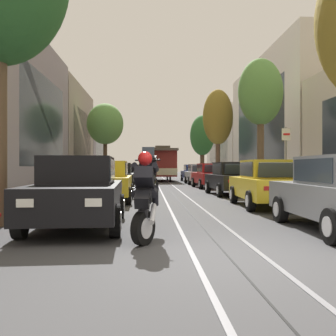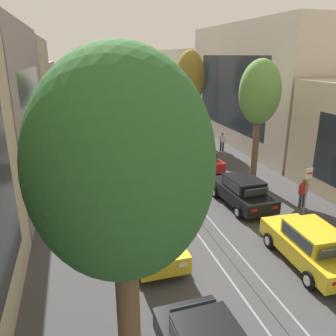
{
  "view_description": "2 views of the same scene",
  "coord_description": "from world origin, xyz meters",
  "px_view_note": "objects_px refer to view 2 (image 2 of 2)",
  "views": [
    {
      "loc": [
        -1.19,
        -5.54,
        1.34
      ],
      "look_at": [
        0.15,
        21.13,
        1.28
      ],
      "focal_mm": 40.3,
      "sensor_mm": 36.0,
      "label": 1
    },
    {
      "loc": [
        -5.38,
        -2.33,
        7.62
      ],
      "look_at": [
        0.0,
        16.99,
        0.87
      ],
      "focal_mm": 36.01,
      "sensor_mm": 36.0,
      "label": 2
    }
  ],
  "objects_px": {
    "street_tree_kerb_right_second": "(260,94)",
    "cable_car_trolley": "(130,117)",
    "parked_car_yellow_second_left": "(152,235)",
    "parked_car_black_mid_right": "(242,191)",
    "parked_car_brown_fifth_left": "(104,132)",
    "parked_car_blue_sixth_right": "(162,127)",
    "pedestrian_on_left_pavement": "(303,192)",
    "pedestrian_on_right_pavement": "(222,141)",
    "parked_car_black_mid_left": "(123,178)",
    "parked_car_silver_fifth_right": "(176,140)",
    "street_sign_post": "(307,191)",
    "street_tree_kerb_left_second": "(77,88)",
    "street_tree_kerb_left_near": "(122,172)",
    "street_tree_kerb_right_mid": "(190,79)",
    "street_tree_kerb_right_fourth": "(160,77)",
    "parked_car_red_fourth_right": "(200,158)",
    "parked_car_black_fourth_left": "(112,150)",
    "parked_car_yellow_second_right": "(310,245)"
  },
  "relations": [
    {
      "from": "street_tree_kerb_right_second",
      "to": "pedestrian_on_right_pavement",
      "type": "relative_size",
      "value": 4.79
    },
    {
      "from": "street_tree_kerb_left_near",
      "to": "parked_car_black_mid_left",
      "type": "bearing_deg",
      "value": 82.51
    },
    {
      "from": "street_tree_kerb_right_mid",
      "to": "cable_car_trolley",
      "type": "xyz_separation_m",
      "value": [
        -4.75,
        4.3,
        -3.93
      ]
    },
    {
      "from": "parked_car_yellow_second_left",
      "to": "street_tree_kerb_right_fourth",
      "type": "xyz_separation_m",
      "value": [
        7.94,
        29.64,
        4.24
      ]
    },
    {
      "from": "parked_car_black_fourth_left",
      "to": "street_sign_post",
      "type": "relative_size",
      "value": 1.47
    },
    {
      "from": "parked_car_silver_fifth_right",
      "to": "street_sign_post",
      "type": "xyz_separation_m",
      "value": [
        1.62,
        -14.74,
        1.04
      ]
    },
    {
      "from": "parked_car_black_mid_right",
      "to": "pedestrian_on_right_pavement",
      "type": "bearing_deg",
      "value": 71.31
    },
    {
      "from": "street_tree_kerb_left_near",
      "to": "parked_car_blue_sixth_right",
      "type": "bearing_deg",
      "value": 73.99
    },
    {
      "from": "parked_car_yellow_second_left",
      "to": "parked_car_red_fourth_right",
      "type": "height_order",
      "value": "same"
    },
    {
      "from": "parked_car_black_mid_right",
      "to": "cable_car_trolley",
      "type": "height_order",
      "value": "cable_car_trolley"
    },
    {
      "from": "street_tree_kerb_left_near",
      "to": "street_sign_post",
      "type": "relative_size",
      "value": 2.64
    },
    {
      "from": "street_tree_kerb_left_second",
      "to": "street_sign_post",
      "type": "relative_size",
      "value": 2.3
    },
    {
      "from": "parked_car_black_mid_left",
      "to": "parked_car_silver_fifth_right",
      "type": "bearing_deg",
      "value": 54.94
    },
    {
      "from": "parked_car_yellow_second_left",
      "to": "cable_car_trolley",
      "type": "height_order",
      "value": "cable_car_trolley"
    },
    {
      "from": "parked_car_silver_fifth_right",
      "to": "street_tree_kerb_left_second",
      "type": "height_order",
      "value": "street_tree_kerb_left_second"
    },
    {
      "from": "street_tree_kerb_right_mid",
      "to": "street_tree_kerb_left_near",
      "type": "bearing_deg",
      "value": -111.81
    },
    {
      "from": "street_sign_post",
      "to": "parked_car_silver_fifth_right",
      "type": "bearing_deg",
      "value": 96.28
    },
    {
      "from": "parked_car_red_fourth_right",
      "to": "street_sign_post",
      "type": "distance_m",
      "value": 9.35
    },
    {
      "from": "parked_car_yellow_second_right",
      "to": "street_sign_post",
      "type": "relative_size",
      "value": 1.48
    },
    {
      "from": "street_tree_kerb_right_fourth",
      "to": "pedestrian_on_left_pavement",
      "type": "height_order",
      "value": "street_tree_kerb_right_fourth"
    },
    {
      "from": "parked_car_blue_sixth_right",
      "to": "street_tree_kerb_right_mid",
      "type": "xyz_separation_m",
      "value": [
        1.84,
        -2.89,
        4.8
      ]
    },
    {
      "from": "street_tree_kerb_right_mid",
      "to": "parked_car_silver_fifth_right",
      "type": "bearing_deg",
      "value": -128.31
    },
    {
      "from": "parked_car_silver_fifth_right",
      "to": "pedestrian_on_right_pavement",
      "type": "distance_m",
      "value": 3.84
    },
    {
      "from": "parked_car_black_mid_right",
      "to": "parked_car_blue_sixth_right",
      "type": "relative_size",
      "value": 1.0
    },
    {
      "from": "street_tree_kerb_left_second",
      "to": "pedestrian_on_left_pavement",
      "type": "xyz_separation_m",
      "value": [
        10.69,
        -15.85,
        -4.15
      ]
    },
    {
      "from": "parked_car_brown_fifth_left",
      "to": "parked_car_black_mid_right",
      "type": "height_order",
      "value": "same"
    },
    {
      "from": "parked_car_black_mid_left",
      "to": "pedestrian_on_left_pavement",
      "type": "height_order",
      "value": "same"
    },
    {
      "from": "parked_car_brown_fifth_left",
      "to": "parked_car_blue_sixth_right",
      "type": "height_order",
      "value": "same"
    },
    {
      "from": "pedestrian_on_right_pavement",
      "to": "street_tree_kerb_left_second",
      "type": "bearing_deg",
      "value": 157.49
    },
    {
      "from": "street_tree_kerb_left_second",
      "to": "pedestrian_on_right_pavement",
      "type": "height_order",
      "value": "street_tree_kerb_left_second"
    },
    {
      "from": "parked_car_black_fourth_left",
      "to": "parked_car_black_mid_right",
      "type": "bearing_deg",
      "value": -60.63
    },
    {
      "from": "parked_car_yellow_second_left",
      "to": "parked_car_black_mid_left",
      "type": "distance_m",
      "value": 6.78
    },
    {
      "from": "street_tree_kerb_right_mid",
      "to": "street_sign_post",
      "type": "height_order",
      "value": "street_tree_kerb_right_mid"
    },
    {
      "from": "street_tree_kerb_right_mid",
      "to": "cable_car_trolley",
      "type": "height_order",
      "value": "street_tree_kerb_right_mid"
    },
    {
      "from": "street_tree_kerb_right_second",
      "to": "street_tree_kerb_right_mid",
      "type": "height_order",
      "value": "street_tree_kerb_right_mid"
    },
    {
      "from": "street_tree_kerb_left_second",
      "to": "street_tree_kerb_right_second",
      "type": "bearing_deg",
      "value": -49.75
    },
    {
      "from": "parked_car_blue_sixth_right",
      "to": "street_tree_kerb_left_second",
      "type": "xyz_separation_m",
      "value": [
        -7.89,
        -2.43,
        4.24
      ]
    },
    {
      "from": "parked_car_black_mid_right",
      "to": "cable_car_trolley",
      "type": "xyz_separation_m",
      "value": [
        -2.78,
        18.64,
        0.86
      ]
    },
    {
      "from": "parked_car_black_mid_right",
      "to": "street_tree_kerb_right_mid",
      "type": "xyz_separation_m",
      "value": [
        1.97,
        14.33,
        4.8
      ]
    },
    {
      "from": "parked_car_black_mid_right",
      "to": "street_tree_kerb_left_second",
      "type": "distance_m",
      "value": 17.23
    },
    {
      "from": "street_tree_kerb_right_fourth",
      "to": "cable_car_trolley",
      "type": "relative_size",
      "value": 0.82
    },
    {
      "from": "parked_car_yellow_second_left",
      "to": "street_tree_kerb_left_near",
      "type": "bearing_deg",
      "value": -106.91
    },
    {
      "from": "parked_car_yellow_second_left",
      "to": "parked_car_silver_fifth_right",
      "type": "relative_size",
      "value": 1.0
    },
    {
      "from": "pedestrian_on_left_pavement",
      "to": "parked_car_black_mid_right",
      "type": "bearing_deg",
      "value": 160.08
    },
    {
      "from": "street_tree_kerb_right_fourth",
      "to": "street_tree_kerb_left_near",
      "type": "bearing_deg",
      "value": -105.32
    },
    {
      "from": "street_tree_kerb_right_fourth",
      "to": "cable_car_trolley",
      "type": "xyz_separation_m",
      "value": [
        -5.11,
        -7.87,
        -3.38
      ]
    },
    {
      "from": "street_tree_kerb_right_second",
      "to": "cable_car_trolley",
      "type": "height_order",
      "value": "street_tree_kerb_right_second"
    },
    {
      "from": "pedestrian_on_left_pavement",
      "to": "pedestrian_on_right_pavement",
      "type": "xyz_separation_m",
      "value": [
        0.5,
        11.22,
        -0.02
      ]
    },
    {
      "from": "parked_car_black_mid_left",
      "to": "street_tree_kerb_right_second",
      "type": "relative_size",
      "value": 0.59
    },
    {
      "from": "parked_car_silver_fifth_right",
      "to": "street_tree_kerb_right_second",
      "type": "relative_size",
      "value": 0.59
    }
  ]
}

